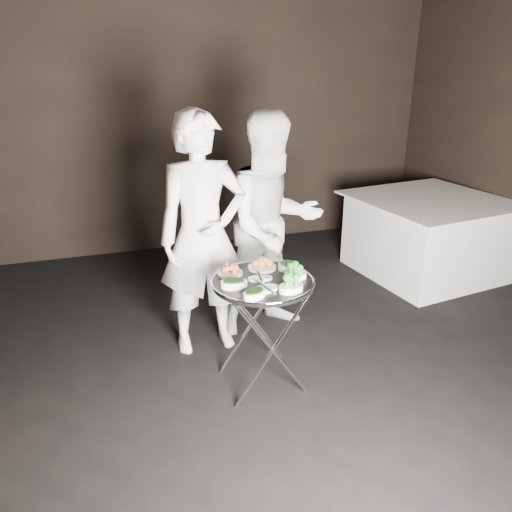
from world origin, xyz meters
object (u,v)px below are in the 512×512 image
object	(u,v)px
waiter_left	(203,236)
dining_table	(427,236)
tray_stand	(263,328)
serving_tray	(263,282)
waiter_right	(273,225)

from	to	relation	value
waiter_left	dining_table	size ratio (longest dim) A/B	1.29
tray_stand	waiter_left	bearing A→B (deg)	112.09
tray_stand	serving_tray	bearing A→B (deg)	99.46
tray_stand	dining_table	distance (m)	2.76
tray_stand	waiter_right	distance (m)	0.99
tray_stand	waiter_right	size ratio (longest dim) A/B	0.43
tray_stand	waiter_left	xyz separation A→B (m)	(-0.27, 0.66, 0.50)
tray_stand	dining_table	size ratio (longest dim) A/B	0.55
serving_tray	dining_table	size ratio (longest dim) A/B	0.48
waiter_left	waiter_right	bearing A→B (deg)	9.88
serving_tray	dining_table	xyz separation A→B (m)	(2.39, 1.39, -0.39)
tray_stand	serving_tray	distance (m)	0.36
tray_stand	waiter_left	distance (m)	0.87
serving_tray	waiter_right	size ratio (longest dim) A/B	0.38
tray_stand	dining_table	world-z (taller)	dining_table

